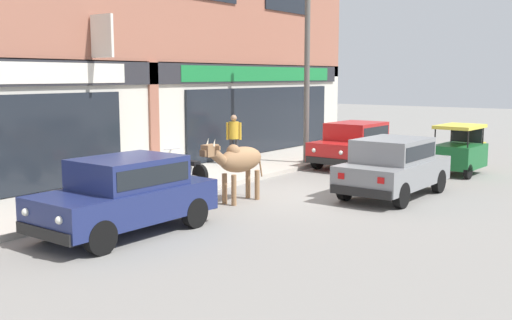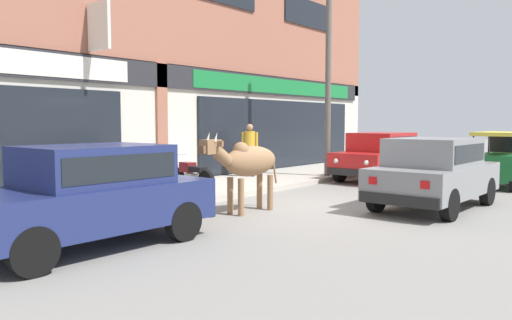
{
  "view_description": "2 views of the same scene",
  "coord_description": "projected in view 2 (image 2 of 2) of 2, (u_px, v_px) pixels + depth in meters",
  "views": [
    {
      "loc": [
        -12.6,
        -7.66,
        2.98
      ],
      "look_at": [
        -0.61,
        1.0,
        0.9
      ],
      "focal_mm": 42.0,
      "sensor_mm": 36.0,
      "label": 1
    },
    {
      "loc": [
        -9.02,
        -5.41,
        1.79
      ],
      "look_at": [
        -1.07,
        1.0,
        1.01
      ],
      "focal_mm": 35.0,
      "sensor_mm": 36.0,
      "label": 2
    }
  ],
  "objects": [
    {
      "name": "utility_pole",
      "position": [
        328.0,
        70.0,
        15.16
      ],
      "size": [
        0.18,
        0.18,
        6.46
      ],
      "primitive_type": "cylinder",
      "color": "#595651",
      "rests_on": "sidewalk"
    },
    {
      "name": "motorcycle_1",
      "position": [
        150.0,
        180.0,
        10.9
      ],
      "size": [
        0.53,
        1.81,
        0.88
      ],
      "color": "black",
      "rests_on": "sidewalk"
    },
    {
      "name": "sidewalk",
      "position": [
        200.0,
        189.0,
        12.84
      ],
      "size": [
        19.0,
        3.01,
        0.13
      ],
      "primitive_type": "cube",
      "color": "#B7AFA3",
      "rests_on": "ground"
    },
    {
      "name": "car_0",
      "position": [
        90.0,
        191.0,
        7.08
      ],
      "size": [
        3.65,
        1.69,
        1.46
      ],
      "color": "black",
      "rests_on": "ground"
    },
    {
      "name": "auto_rickshaw",
      "position": [
        501.0,
        164.0,
        13.54
      ],
      "size": [
        2.02,
        1.25,
        1.52
      ],
      "color": "black",
      "rests_on": "ground"
    },
    {
      "name": "car_2",
      "position": [
        434.0,
        169.0,
        10.26
      ],
      "size": [
        3.65,
        1.7,
        1.46
      ],
      "color": "black",
      "rests_on": "ground"
    },
    {
      "name": "motorcycle_0",
      "position": [
        104.0,
        187.0,
        9.83
      ],
      "size": [
        0.55,
        1.81,
        0.88
      ],
      "color": "black",
      "rests_on": "sidewalk"
    },
    {
      "name": "cow",
      "position": [
        247.0,
        162.0,
        9.78
      ],
      "size": [
        2.15,
        0.58,
        1.61
      ],
      "color": "#936B47",
      "rests_on": "ground"
    },
    {
      "name": "shop_building",
      "position": [
        153.0,
        14.0,
        13.59
      ],
      "size": [
        23.0,
        1.4,
        9.85
      ],
      "color": "#9E604C",
      "rests_on": "ground"
    },
    {
      "name": "motorcycle_2",
      "position": [
        191.0,
        176.0,
        11.84
      ],
      "size": [
        0.61,
        1.8,
        0.88
      ],
      "color": "black",
      "rests_on": "sidewalk"
    },
    {
      "name": "car_1",
      "position": [
        381.0,
        154.0,
        15.26
      ],
      "size": [
        3.65,
        1.7,
        1.46
      ],
      "color": "black",
      "rests_on": "ground"
    },
    {
      "name": "ground_plane",
      "position": [
        325.0,
        207.0,
        10.52
      ],
      "size": [
        90.0,
        90.0,
        0.0
      ],
      "primitive_type": "plane",
      "color": "gray"
    },
    {
      "name": "pedestrian",
      "position": [
        250.0,
        144.0,
        15.16
      ],
      "size": [
        0.32,
        0.43,
        1.6
      ],
      "color": "#2D2D33",
      "rests_on": "sidewalk"
    }
  ]
}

